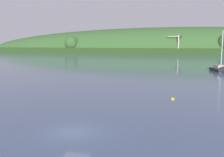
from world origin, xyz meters
TOP-DOWN VIEW (x-y plane):
  - ground at (0.00, 0.00)m, footprint 1400.00×1400.00m
  - far_shoreline_hill at (-2.21, 227.13)m, footprint 529.70×109.21m
  - dockside_crane at (13.88, 198.33)m, footprint 11.88×4.42m
  - sailboat_near_mooring at (22.46, 56.59)m, footprint 4.83×9.49m
  - mooring_buoy_midchannel at (8.64, 15.78)m, footprint 0.57×0.57m

SIDE VIEW (x-z plane):
  - ground at x=0.00m, z-range 0.00..0.00m
  - mooring_buoy_midchannel at x=8.64m, z-range -0.32..0.32m
  - far_shoreline_hill at x=-2.21m, z-range -24.60..25.17m
  - sailboat_near_mooring at x=22.46m, z-range -6.29..7.00m
  - dockside_crane at x=13.88m, z-range -0.46..15.64m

